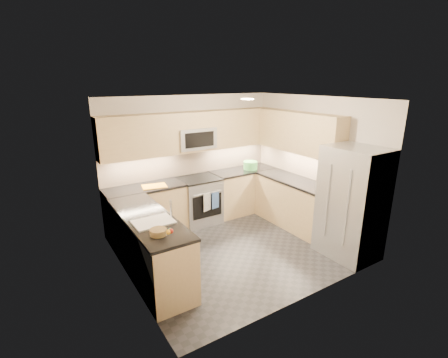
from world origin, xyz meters
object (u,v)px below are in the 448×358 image
at_px(utensil_bowl, 250,165).
at_px(gas_range, 199,201).
at_px(microwave, 195,138).
at_px(cutting_board, 154,186).
at_px(refrigerator, 352,203).
at_px(fruit_basket, 158,232).

bearing_deg(utensil_bowl, gas_range, 178.09).
height_order(gas_range, microwave, microwave).
bearing_deg(cutting_board, refrigerator, -44.65).
xyz_separation_m(gas_range, utensil_bowl, (1.23, -0.04, 0.57)).
relative_size(cutting_board, fruit_basket, 2.03).
height_order(microwave, refrigerator, microwave).
height_order(utensil_bowl, fruit_basket, utensil_bowl).
distance_m(gas_range, refrigerator, 2.86).
xyz_separation_m(microwave, fruit_basket, (-1.58, -2.02, -0.72)).
bearing_deg(gas_range, microwave, 90.00).
distance_m(gas_range, utensil_bowl, 1.35).
xyz_separation_m(utensil_bowl, cutting_board, (-2.16, -0.03, -0.08)).
relative_size(microwave, fruit_basket, 3.64).
bearing_deg(fruit_basket, refrigerator, -9.87).
relative_size(gas_range, fruit_basket, 4.35).
height_order(utensil_bowl, cutting_board, utensil_bowl).
distance_m(utensil_bowl, cutting_board, 2.17).
bearing_deg(gas_range, fruit_basket, -129.70).
bearing_deg(refrigerator, microwave, 119.62).
relative_size(gas_range, microwave, 1.20).
relative_size(utensil_bowl, cutting_board, 0.70).
distance_m(refrigerator, utensil_bowl, 2.40).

